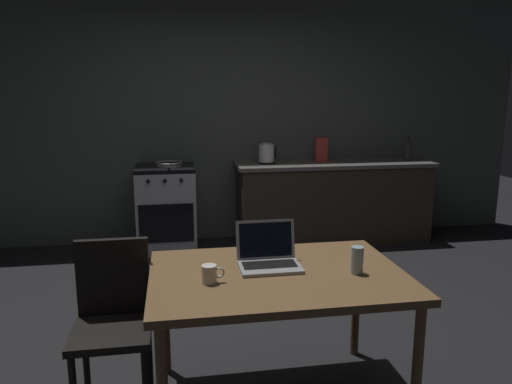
{
  "coord_description": "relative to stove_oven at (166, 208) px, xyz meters",
  "views": [
    {
      "loc": [
        -0.51,
        -3.04,
        1.63
      ],
      "look_at": [
        0.16,
        0.87,
        0.82
      ],
      "focal_mm": 34.12,
      "sensor_mm": 36.0,
      "label": 1
    }
  ],
  "objects": [
    {
      "name": "frying_pan",
      "position": [
        0.04,
        -0.03,
        0.47
      ],
      "size": [
        0.27,
        0.44,
        0.05
      ],
      "color": "gray",
      "rests_on": "stove_oven"
    },
    {
      "name": "drinking_glass",
      "position": [
        0.99,
        -2.85,
        0.36
      ],
      "size": [
        0.06,
        0.06,
        0.14
      ],
      "color": "#99B7C6",
      "rests_on": "dining_table"
    },
    {
      "name": "electric_kettle",
      "position": [
        1.07,
        0.0,
        0.55
      ],
      "size": [
        0.2,
        0.18,
        0.22
      ],
      "color": "black",
      "rests_on": "kitchen_counter"
    },
    {
      "name": "chair",
      "position": [
        -0.25,
        -2.61,
        0.05
      ],
      "size": [
        0.4,
        0.4,
        0.87
      ],
      "rotation": [
        0.0,
        0.0,
        -0.27
      ],
      "color": "black",
      "rests_on": "ground_plane"
    },
    {
      "name": "stove_oven",
      "position": [
        0.0,
        0.0,
        0.0
      ],
      "size": [
        0.6,
        0.62,
        0.89
      ],
      "color": "#B7BABF",
      "rests_on": "ground_plane"
    },
    {
      "name": "bottle",
      "position": [
        2.66,
        -0.05,
        0.58
      ],
      "size": [
        0.07,
        0.07,
        0.28
      ],
      "color": "#2D2D33",
      "rests_on": "kitchen_counter"
    },
    {
      "name": "laptop",
      "position": [
        0.57,
        -2.67,
        0.33
      ],
      "size": [
        0.32,
        0.26,
        0.22
      ],
      "rotation": [
        0.0,
        0.0,
        0.13
      ],
      "color": "#99999E",
      "rests_on": "dining_table"
    },
    {
      "name": "cereal_box",
      "position": [
        1.69,
        0.02,
        0.58
      ],
      "size": [
        0.13,
        0.05,
        0.27
      ],
      "color": "#B2382D",
      "rests_on": "kitchen_counter"
    },
    {
      "name": "coffee_mug",
      "position": [
        0.25,
        -2.86,
        0.33
      ],
      "size": [
        0.11,
        0.07,
        0.09
      ],
      "color": "silver",
      "rests_on": "dining_table"
    },
    {
      "name": "ground_plane",
      "position": [
        0.6,
        -2.03,
        -0.44
      ],
      "size": [
        12.0,
        12.0,
        0.0
      ],
      "primitive_type": "plane",
      "color": "black"
    },
    {
      "name": "kitchen_counter",
      "position": [
        1.83,
        0.0,
        0.0
      ],
      "size": [
        2.16,
        0.64,
        0.89
      ],
      "color": "#382D23",
      "rests_on": "ground_plane"
    },
    {
      "name": "dining_table",
      "position": [
        0.6,
        -2.77,
        0.22
      ],
      "size": [
        1.3,
        0.9,
        0.73
      ],
      "color": "brown",
      "rests_on": "ground_plane"
    },
    {
      "name": "back_wall",
      "position": [
        0.9,
        0.35,
        0.95
      ],
      "size": [
        6.4,
        0.1,
        2.8
      ],
      "primitive_type": "cube",
      "color": "#4F5550",
      "rests_on": "ground_plane"
    }
  ]
}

